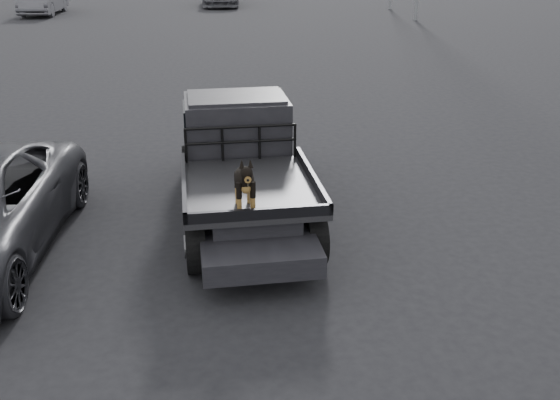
{
  "coord_description": "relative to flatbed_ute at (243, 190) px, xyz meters",
  "views": [
    {
      "loc": [
        -0.07,
        -7.34,
        4.32
      ],
      "look_at": [
        1.03,
        -0.35,
        1.27
      ],
      "focal_mm": 40.0,
      "sensor_mm": 36.0,
      "label": 1
    }
  ],
  "objects": [
    {
      "name": "flatbed_ute",
      "position": [
        0.0,
        0.0,
        0.0
      ],
      "size": [
        2.0,
        5.4,
        0.92
      ],
      "primitive_type": null,
      "color": "black",
      "rests_on": "ground"
    },
    {
      "name": "ground",
      "position": [
        -0.8,
        -2.0,
        -0.46
      ],
      "size": [
        120.0,
        120.0,
        0.0
      ],
      "primitive_type": "plane",
      "color": "black",
      "rests_on": "ground"
    },
    {
      "name": "headache_rack",
      "position": [
        0.0,
        0.2,
        0.74
      ],
      "size": [
        1.8,
        0.08,
        0.55
      ],
      "primitive_type": null,
      "color": "black",
      "rests_on": "flatbed_ute"
    },
    {
      "name": "distant_car_a",
      "position": [
        -8.39,
        29.07,
        0.34
      ],
      "size": [
        2.06,
        4.98,
        1.6
      ],
      "primitive_type": "imported",
      "rotation": [
        0.0,
        0.0,
        -0.08
      ],
      "color": "#49494E",
      "rests_on": "ground"
    },
    {
      "name": "ute_cab",
      "position": [
        0.0,
        0.95,
        0.9
      ],
      "size": [
        1.72,
        1.3,
        0.88
      ],
      "primitive_type": null,
      "color": "black",
      "rests_on": "flatbed_ute"
    },
    {
      "name": "dog",
      "position": [
        -0.15,
        -1.75,
        0.83
      ],
      "size": [
        0.32,
        0.6,
        0.74
      ],
      "primitive_type": null,
      "color": "black",
      "rests_on": "flatbed_ute"
    }
  ]
}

